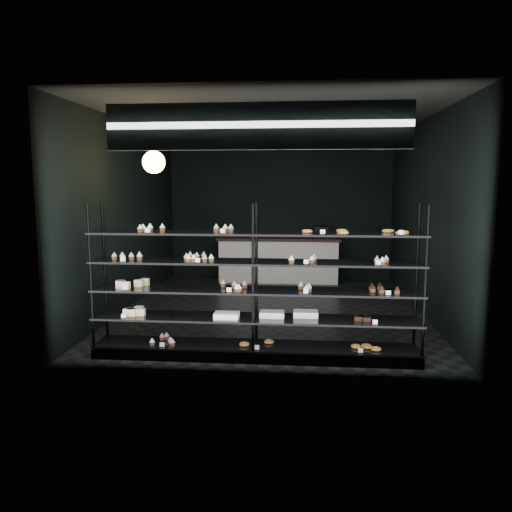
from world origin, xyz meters
TOP-DOWN VIEW (x-y plane):
  - room at (0.00, 0.00)m, footprint 5.01×6.01m
  - display_shelf at (-0.09, -2.45)m, footprint 4.00×0.50m
  - signage at (0.00, -2.93)m, footprint 3.30×0.05m
  - pendant_lamp at (-1.64, -1.25)m, footprint 0.32×0.32m
  - service_counter at (0.02, 2.50)m, footprint 2.68×0.65m

SIDE VIEW (x-z plane):
  - service_counter at x=0.02m, z-range -0.11..1.12m
  - display_shelf at x=-0.09m, z-range -0.33..1.58m
  - room at x=0.00m, z-range 0.00..3.20m
  - pendant_lamp at x=-1.64m, z-range 2.01..2.90m
  - signage at x=0.00m, z-range 2.50..3.00m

